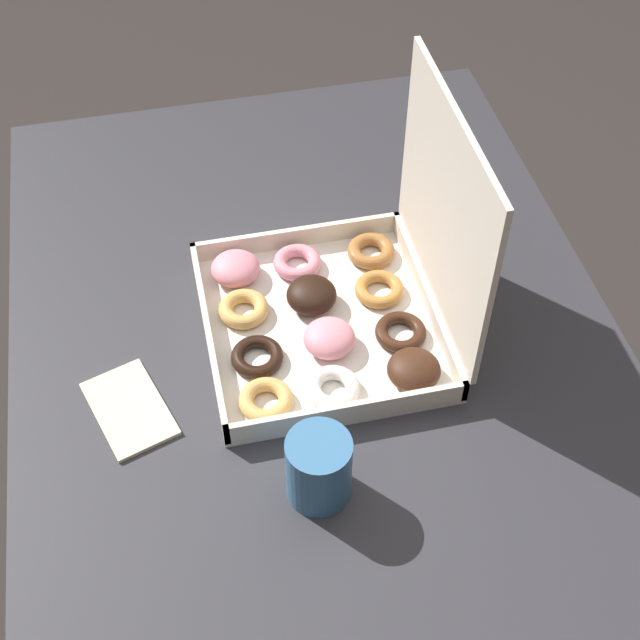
{
  "coord_description": "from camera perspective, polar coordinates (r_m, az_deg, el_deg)",
  "views": [
    {
      "loc": [
        0.76,
        -0.17,
        1.7
      ],
      "look_at": [
        -0.03,
        0.01,
        0.76
      ],
      "focal_mm": 50.0,
      "sensor_mm": 36.0,
      "label": 1
    }
  ],
  "objects": [
    {
      "name": "paper_napkin",
      "position": [
        1.19,
        -12.1,
        -5.58
      ],
      "size": [
        0.16,
        0.12,
        0.01
      ],
      "color": "beige",
      "rests_on": "dining_table"
    },
    {
      "name": "dining_table",
      "position": [
        1.31,
        -0.07,
        -4.37
      ],
      "size": [
        1.19,
        0.84,
        0.74
      ],
      "color": "#2D2D33",
      "rests_on": "ground_plane"
    },
    {
      "name": "coffee_mug",
      "position": [
        1.06,
        -0.08,
        -9.42
      ],
      "size": [
        0.08,
        0.08,
        0.1
      ],
      "color": "teal",
      "rests_on": "dining_table"
    },
    {
      "name": "donut_box",
      "position": [
        1.22,
        1.79,
        1.55
      ],
      "size": [
        0.34,
        0.33,
        0.34
      ],
      "color": "silver",
      "rests_on": "dining_table"
    },
    {
      "name": "ground_plane",
      "position": [
        1.87,
        -0.05,
        -16.18
      ],
      "size": [
        8.0,
        8.0,
        0.0
      ],
      "primitive_type": "plane",
      "color": "#2D2826"
    }
  ]
}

